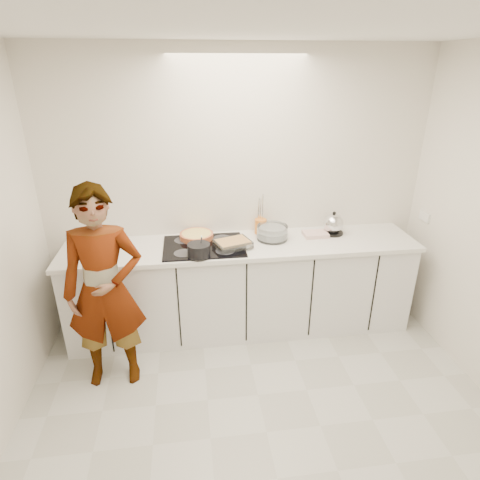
{
  "coord_description": "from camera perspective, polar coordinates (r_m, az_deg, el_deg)",
  "views": [
    {
      "loc": [
        -0.47,
        -2.03,
        2.41
      ],
      "look_at": [
        -0.05,
        1.05,
        1.05
      ],
      "focal_mm": 30.0,
      "sensor_mm": 36.0,
      "label": 1
    }
  ],
  "objects": [
    {
      "name": "floor",
      "position": [
        3.18,
        3.79,
        -25.6
      ],
      "size": [
        3.6,
        3.2,
        0.0
      ],
      "primitive_type": "cube",
      "color": "beige",
      "rests_on": "ground"
    },
    {
      "name": "ceiling",
      "position": [
        2.09,
        5.94,
        28.76
      ],
      "size": [
        3.6,
        3.2,
        0.0
      ],
      "primitive_type": "cube",
      "color": "white",
      "rests_on": "wall_back"
    },
    {
      "name": "wall_back",
      "position": [
        3.83,
        -0.36,
        6.75
      ],
      "size": [
        3.6,
        0.0,
        2.6
      ],
      "primitive_type": "cube",
      "color": "silver",
      "rests_on": "ground"
    },
    {
      "name": "base_cabinets",
      "position": [
        3.88,
        0.28,
        -6.95
      ],
      "size": [
        3.2,
        0.58,
        0.87
      ],
      "primitive_type": "cube",
      "color": "silver",
      "rests_on": "floor"
    },
    {
      "name": "countertop",
      "position": [
        3.67,
        0.29,
        -0.83
      ],
      "size": [
        3.24,
        0.64,
        0.04
      ],
      "primitive_type": "cube",
      "color": "white",
      "rests_on": "base_cabinets"
    },
    {
      "name": "hob",
      "position": [
        3.62,
        -5.16,
        -0.87
      ],
      "size": [
        0.72,
        0.54,
        0.01
      ],
      "primitive_type": "cube",
      "color": "black",
      "rests_on": "countertop"
    },
    {
      "name": "tart_dish",
      "position": [
        3.76,
        -6.21,
        0.65
      ],
      "size": [
        0.33,
        0.33,
        0.05
      ],
      "color": "#C56139",
      "rests_on": "hob"
    },
    {
      "name": "saucepan",
      "position": [
        3.4,
        -5.88,
        -1.41
      ],
      "size": [
        0.19,
        0.19,
        0.18
      ],
      "color": "black",
      "rests_on": "hob"
    },
    {
      "name": "baking_dish",
      "position": [
        3.56,
        -1.04,
        -0.49
      ],
      "size": [
        0.36,
        0.31,
        0.06
      ],
      "color": "silver",
      "rests_on": "hob"
    },
    {
      "name": "mixing_bowl",
      "position": [
        3.75,
        4.61,
        0.99
      ],
      "size": [
        0.33,
        0.33,
        0.13
      ],
      "color": "silver",
      "rests_on": "countertop"
    },
    {
      "name": "tea_towel",
      "position": [
        3.89,
        10.68,
        0.81
      ],
      "size": [
        0.23,
        0.17,
        0.04
      ],
      "primitive_type": "cube",
      "rotation": [
        0.0,
        0.0,
        0.02
      ],
      "color": "white",
      "rests_on": "countertop"
    },
    {
      "name": "kettle",
      "position": [
        3.95,
        13.11,
        2.17
      ],
      "size": [
        0.21,
        0.21,
        0.23
      ],
      "color": "black",
      "rests_on": "countertop"
    },
    {
      "name": "utensil_crock",
      "position": [
        3.88,
        2.94,
        1.97
      ],
      "size": [
        0.13,
        0.13,
        0.14
      ],
      "primitive_type": "cylinder",
      "rotation": [
        0.0,
        0.0,
        -0.18
      ],
      "color": "orange",
      "rests_on": "countertop"
    },
    {
      "name": "cook",
      "position": [
        3.25,
        -18.69,
        -6.81
      ],
      "size": [
        0.62,
        0.41,
        1.66
      ],
      "primitive_type": "imported",
      "rotation": [
        0.0,
        0.0,
        0.03
      ],
      "color": "silver",
      "rests_on": "floor"
    }
  ]
}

